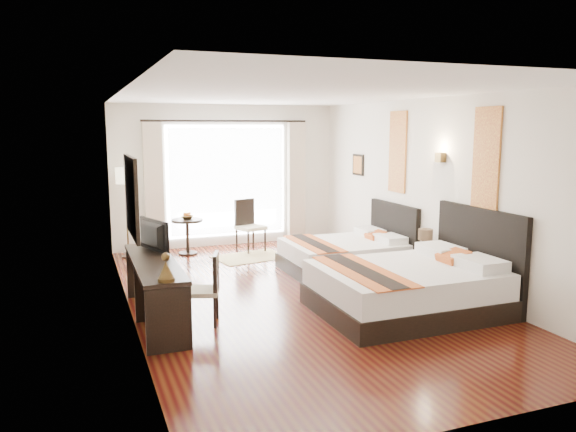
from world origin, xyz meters
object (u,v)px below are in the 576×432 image
object	(u,v)px
bed_near	(412,286)
table_lamp	(425,236)
console_desk	(155,290)
window_chair	(250,236)
vase	(432,250)
desk_chair	(203,302)
fruit_bowl	(187,218)
nightstand	(427,270)
television	(149,235)
floor_lamp	(125,182)
bed_far	(348,254)
side_table	(188,237)

from	to	relation	value
bed_near	table_lamp	size ratio (longest dim) A/B	6.69
console_desk	window_chair	world-z (taller)	window_chair
window_chair	bed_near	bearing A→B (deg)	-5.63
vase	desk_chair	world-z (taller)	desk_chair
vase	fruit_bowl	size ratio (longest dim) A/B	0.53
vase	console_desk	bearing A→B (deg)	179.93
bed_near	nightstand	xyz separation A→B (m)	(0.87, 0.93, -0.10)
nightstand	vase	bearing A→B (deg)	-86.53
table_lamp	vase	bearing A→B (deg)	-96.36
television	fruit_bowl	distance (m)	3.16
floor_lamp	desk_chair	bearing A→B (deg)	-82.33
floor_lamp	console_desk	bearing A→B (deg)	-89.98
bed_far	television	size ratio (longest dim) A/B	2.66
bed_far	side_table	xyz separation A→B (m)	(-2.26, 2.16, 0.05)
bed_near	floor_lamp	bearing A→B (deg)	125.36
bed_near	fruit_bowl	bearing A→B (deg)	115.53
nightstand	table_lamp	bearing A→B (deg)	73.95
desk_chair	side_table	bearing A→B (deg)	-79.61
bed_near	television	xyz separation A→B (m)	(-3.13, 1.37, 0.63)
table_lamp	vase	distance (m)	0.28
bed_near	desk_chair	xyz separation A→B (m)	(-2.62, 0.50, -0.07)
nightstand	side_table	world-z (taller)	side_table
nightstand	bed_far	bearing A→B (deg)	119.31
bed_far	floor_lamp	distance (m)	4.18
television	vase	bearing A→B (deg)	-117.88
bed_far	vase	size ratio (longest dim) A/B	15.35
vase	side_table	size ratio (longest dim) A/B	0.19
bed_far	window_chair	world-z (taller)	bed_far
television	bed_near	bearing A→B (deg)	-133.71
bed_far	fruit_bowl	xyz separation A→B (m)	(-2.25, 2.17, 0.41)
vase	fruit_bowl	world-z (taller)	fruit_bowl
console_desk	fruit_bowl	xyz separation A→B (m)	(1.08, 3.52, 0.32)
console_desk	television	xyz separation A→B (m)	(0.02, 0.55, 0.59)
bed_near	desk_chair	bearing A→B (deg)	169.24
nightstand	television	world-z (taller)	television
console_desk	television	size ratio (longest dim) A/B	3.03
side_table	console_desk	bearing A→B (deg)	-106.97
bed_far	television	distance (m)	3.47
nightstand	fruit_bowl	distance (m)	4.53
bed_far	vase	distance (m)	1.54
floor_lamp	side_table	bearing A→B (deg)	-6.07
table_lamp	desk_chair	bearing A→B (deg)	-171.17
desk_chair	nightstand	bearing A→B (deg)	-154.47
television	desk_chair	world-z (taller)	television
console_desk	floor_lamp	bearing A→B (deg)	90.02
bed_far	desk_chair	world-z (taller)	bed_far
table_lamp	floor_lamp	bearing A→B (deg)	140.04
nightstand	console_desk	bearing A→B (deg)	-178.45
table_lamp	television	size ratio (longest dim) A/B	0.47
fruit_bowl	window_chair	world-z (taller)	window_chair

